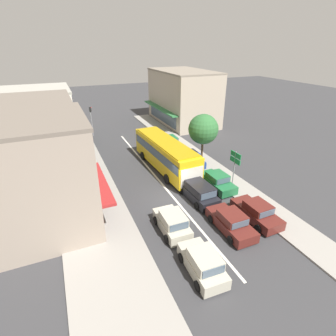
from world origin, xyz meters
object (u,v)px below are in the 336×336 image
Objects in this scene: parked_sedan_kerb_front at (256,212)px; parked_sedan_kerb_second at (217,181)px; parked_sedan_kerb_third at (190,159)px; city_bus at (165,153)px; street_tree_right at (203,129)px; pedestrian_with_handbag_near at (92,147)px; wagon_behind_bus_mid at (198,192)px; directional_road_sign at (235,161)px; parked_hatchback_kerb_rear at (169,142)px; hatchback_adjacent_lane_lead at (203,263)px; traffic_light_downstreet at (91,116)px; sedan_queue_far_back at (231,222)px; hatchback_behind_bus_near at (172,223)px.

parked_sedan_kerb_front is 1.00× the size of parked_sedan_kerb_second.
parked_sedan_kerb_third is at bearing 89.40° from parked_sedan_kerb_front.
city_bus is 11.39m from parked_sedan_kerb_front.
parked_sedan_kerb_front and parked_sedan_kerb_second have the same top height.
street_tree_right is 13.28m from pedestrian_with_handbag_near.
parked_sedan_kerb_third is 0.76× the size of street_tree_right.
parked_sedan_kerb_front is (2.64, -4.27, -0.08)m from wagon_behind_bus_mid.
parked_sedan_kerb_third is 3.55m from street_tree_right.
parked_sedan_kerb_third is at bearing 101.13° from directional_road_sign.
parked_hatchback_kerb_rear is 2.29× the size of pedestrian_with_handbag_near.
hatchback_adjacent_lane_lead is 1.05× the size of directional_road_sign.
street_tree_right is (4.05, 6.43, 3.21)m from wagon_behind_bus_mid.
street_tree_right is (7.75, 13.54, 3.25)m from hatchback_adjacent_lane_lead.
parked_sedan_kerb_front is at bearing 24.13° from hatchback_adjacent_lane_lead.
pedestrian_with_handbag_near is (-9.55, 6.78, 0.40)m from parked_sedan_kerb_third.
traffic_light_downstreet is at bearing 93.74° from hatchback_adjacent_lane_lead.
parked_hatchback_kerb_rear is at bearing 89.74° from parked_sedan_kerb_front.
street_tree_right reaches higher than sedan_queue_far_back.
hatchback_behind_bus_near is 0.88× the size of parked_sedan_kerb_front.
sedan_queue_far_back is at bearing -113.43° from parked_sedan_kerb_second.
wagon_behind_bus_mid is at bearing -102.42° from parked_hatchback_kerb_rear.
city_bus reaches higher than parked_hatchback_kerb_rear.
sedan_queue_far_back is 2.52m from parked_sedan_kerb_front.
city_bus is 2.60× the size of sedan_queue_far_back.
parked_hatchback_kerb_rear is at bearing 62.34° from city_bus.
traffic_light_downstreet is (-1.84, 28.19, 2.15)m from hatchback_adjacent_lane_lead.
pedestrian_with_handbag_near is (-6.93, 18.05, 0.40)m from sedan_queue_far_back.
wagon_behind_bus_mid reaches higher than parked_sedan_kerb_second.
parked_hatchback_kerb_rear is (2.95, 5.64, -1.17)m from city_bus.
parked_sedan_kerb_third is 1.00× the size of traffic_light_downstreet.
wagon_behind_bus_mid is (0.24, -6.69, -1.14)m from city_bus.
hatchback_behind_bus_near reaches higher than sedan_queue_far_back.
wagon_behind_bus_mid is 1.07× the size of parked_sedan_kerb_second.
directional_road_sign is at bearing -55.46° from city_bus.
hatchback_behind_bus_near is at bearing -141.97° from wagon_behind_bus_mid.
parked_sedan_kerb_front is at bearing -72.10° from traffic_light_downstreet.
traffic_light_downstreet reaches higher than wagon_behind_bus_mid.
city_bus is at bearing -69.76° from traffic_light_downstreet.
wagon_behind_bus_mid is 12.62m from parked_hatchback_kerb_rear.
traffic_light_downstreet is 22.61m from directional_road_sign.
parked_sedan_kerb_third is at bearing 76.91° from sedan_queue_far_back.
hatchback_adjacent_lane_lead is 10.34m from parked_sedan_kerb_second.
parked_sedan_kerb_third is 11.72m from pedestrian_with_handbag_near.
city_bus is at bearing -117.66° from parked_hatchback_kerb_rear.
directional_road_sign is 16.93m from pedestrian_with_handbag_near.
parked_sedan_kerb_front is 5.41m from directional_road_sign.
parked_sedan_kerb_front is (2.50, 0.25, 0.00)m from sedan_queue_far_back.
hatchback_adjacent_lane_lead is 15.29m from parked_sedan_kerb_third.
pedestrian_with_handbag_near reaches higher than sedan_queue_far_back.
parked_sedan_kerb_second is at bearing -63.21° from city_bus.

